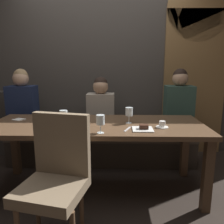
# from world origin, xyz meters

# --- Properties ---
(ground) EXTENTS (9.00, 9.00, 0.00)m
(ground) POSITION_xyz_m (0.00, 0.00, 0.00)
(ground) COLOR black
(back_wall_tiled) EXTENTS (6.00, 0.12, 3.00)m
(back_wall_tiled) POSITION_xyz_m (0.00, 1.22, 1.50)
(back_wall_tiled) COLOR #423D38
(back_wall_tiled) RESTS_ON ground
(arched_door) EXTENTS (0.90, 0.05, 2.55)m
(arched_door) POSITION_xyz_m (1.35, 1.15, 1.36)
(arched_door) COLOR olive
(arched_door) RESTS_ON ground
(back_counter) EXTENTS (1.10, 0.28, 0.95)m
(back_counter) POSITION_xyz_m (-1.55, 1.04, 0.47)
(back_counter) COLOR #38342F
(back_counter) RESTS_ON ground
(dining_table) EXTENTS (2.20, 0.84, 0.74)m
(dining_table) POSITION_xyz_m (0.00, 0.00, 0.65)
(dining_table) COLOR #493422
(dining_table) RESTS_ON ground
(banquette_bench) EXTENTS (2.50, 0.44, 0.45)m
(banquette_bench) POSITION_xyz_m (0.00, 0.70, 0.23)
(banquette_bench) COLOR #312A23
(banquette_bench) RESTS_ON ground
(chair_near_side) EXTENTS (0.53, 0.53, 0.98)m
(chair_near_side) POSITION_xyz_m (-0.23, -0.72, 0.56)
(chair_near_side) COLOR brown
(chair_near_side) RESTS_ON ground
(diner_redhead) EXTENTS (0.36, 0.24, 0.83)m
(diner_redhead) POSITION_xyz_m (-1.04, 0.67, 0.84)
(diner_redhead) COLOR #192342
(diner_redhead) RESTS_ON banquette_bench
(diner_bearded) EXTENTS (0.36, 0.24, 0.73)m
(diner_bearded) POSITION_xyz_m (-0.01, 0.72, 0.79)
(diner_bearded) COLOR #9E9384
(diner_bearded) RESTS_ON banquette_bench
(diner_far_end) EXTENTS (0.36, 0.24, 0.84)m
(diner_far_end) POSITION_xyz_m (1.02, 0.70, 0.85)
(diner_far_end) COLOR #2D473D
(diner_far_end) RESTS_ON banquette_bench
(wine_glass_end_left) EXTENTS (0.08, 0.08, 0.16)m
(wine_glass_end_left) POSITION_xyz_m (-0.30, -0.13, 0.85)
(wine_glass_end_left) COLOR silver
(wine_glass_end_left) RESTS_ON dining_table
(wine_glass_near_left) EXTENTS (0.08, 0.08, 0.16)m
(wine_glass_near_left) POSITION_xyz_m (0.34, 0.03, 0.86)
(wine_glass_near_left) COLOR silver
(wine_glass_near_left) RESTS_ON dining_table
(wine_glass_end_right) EXTENTS (0.08, 0.08, 0.16)m
(wine_glass_end_right) POSITION_xyz_m (0.07, -0.33, 0.85)
(wine_glass_end_right) COLOR silver
(wine_glass_end_right) RESTS_ON dining_table
(espresso_cup) EXTENTS (0.12, 0.12, 0.06)m
(espresso_cup) POSITION_xyz_m (0.65, -0.13, 0.77)
(espresso_cup) COLOR white
(espresso_cup) RESTS_ON dining_table
(dessert_plate) EXTENTS (0.19, 0.19, 0.05)m
(dessert_plate) POSITION_xyz_m (0.45, -0.22, 0.75)
(dessert_plate) COLOR white
(dessert_plate) RESTS_ON dining_table
(fork_on_table) EXTENTS (0.08, 0.16, 0.01)m
(fork_on_table) POSITION_xyz_m (0.31, -0.21, 0.74)
(fork_on_table) COLOR silver
(fork_on_table) RESTS_ON dining_table
(folded_napkin) EXTENTS (0.14, 0.14, 0.01)m
(folded_napkin) POSITION_xyz_m (-0.87, 0.14, 0.74)
(folded_napkin) COLOR silver
(folded_napkin) RESTS_ON dining_table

